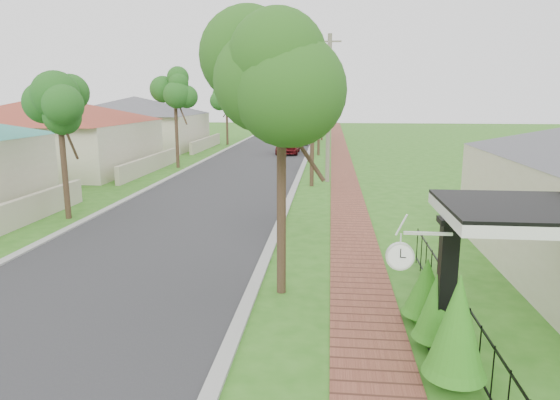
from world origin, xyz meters
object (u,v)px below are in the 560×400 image
at_px(parked_car_red, 288,144).
at_px(utility_pole, 329,109).
at_px(parked_car_white, 304,136).
at_px(station_clock, 402,255).
at_px(near_tree, 281,87).
at_px(porch_post, 446,293).

bearing_deg(parked_car_red, utility_pole, -76.15).
bearing_deg(parked_car_red, parked_car_white, 84.65).
relative_size(parked_car_white, station_clock, 4.25).
bearing_deg(near_tree, parked_car_red, 94.55).
bearing_deg(utility_pole, parked_car_red, 103.79).
xyz_separation_m(porch_post, utility_pole, (-2.25, 18.44, 2.83)).
bearing_deg(near_tree, utility_pole, 86.55).
xyz_separation_m(porch_post, station_clock, (-0.87, -0.40, 0.83)).
distance_m(parked_car_red, parked_car_white, 8.59).
relative_size(near_tree, station_clock, 5.53).
bearing_deg(utility_pole, porch_post, -83.05).
bearing_deg(parked_car_white, parked_car_red, -86.30).
bearing_deg(porch_post, utility_pole, 96.95).
xyz_separation_m(parked_car_white, utility_pole, (2.49, -22.00, 3.19)).
distance_m(parked_car_red, near_tree, 29.76).
distance_m(porch_post, parked_car_white, 40.72).
distance_m(porch_post, parked_car_red, 32.37).
relative_size(parked_car_red, parked_car_white, 0.96).
distance_m(near_tree, station_clock, 4.68).
height_order(porch_post, station_clock, porch_post).
distance_m(utility_pole, station_clock, 19.00).
xyz_separation_m(porch_post, near_tree, (-3.21, 2.50, 3.66)).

